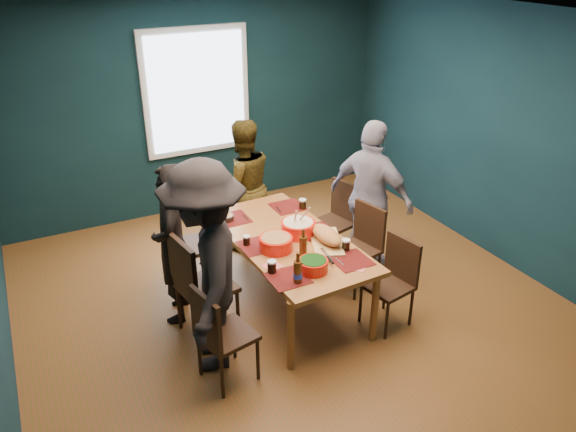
% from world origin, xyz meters
% --- Properties ---
extents(room, '(5.01, 5.01, 2.71)m').
position_xyz_m(room, '(0.00, 0.27, 1.37)').
color(room, brown).
rests_on(room, ground).
extents(dining_table, '(1.03, 1.93, 0.72)m').
position_xyz_m(dining_table, '(-0.01, -0.02, 0.65)').
color(dining_table, '#A16430').
rests_on(dining_table, floor).
extents(chair_left_far, '(0.46, 0.46, 0.96)m').
position_xyz_m(chair_left_far, '(-0.78, 0.69, 0.56)').
color(chair_left_far, black).
rests_on(chair_left_far, floor).
extents(chair_left_mid, '(0.52, 0.52, 1.01)m').
position_xyz_m(chair_left_mid, '(-0.96, -0.12, 0.59)').
color(chair_left_mid, black).
rests_on(chair_left_mid, floor).
extents(chair_left_near, '(0.47, 0.47, 0.88)m').
position_xyz_m(chair_left_near, '(-1.00, -0.77, 0.51)').
color(chair_left_near, black).
rests_on(chair_left_near, floor).
extents(chair_right_far, '(0.47, 0.47, 0.87)m').
position_xyz_m(chair_right_far, '(0.91, 0.55, 0.50)').
color(chair_right_far, black).
rests_on(chair_right_far, floor).
extents(chair_right_mid, '(0.48, 0.48, 0.88)m').
position_xyz_m(chair_right_mid, '(0.81, -0.07, 0.51)').
color(chair_right_mid, black).
rests_on(chair_right_mid, floor).
extents(chair_right_near, '(0.45, 0.45, 0.85)m').
position_xyz_m(chair_right_near, '(0.72, -0.73, 0.50)').
color(chair_right_near, black).
rests_on(chair_right_near, floor).
extents(person_far_left, '(0.55, 0.65, 1.53)m').
position_xyz_m(person_far_left, '(-1.03, 0.27, 0.77)').
color(person_far_left, black).
rests_on(person_far_left, floor).
extents(person_back, '(0.77, 0.61, 1.53)m').
position_xyz_m(person_back, '(0.05, 1.21, 0.76)').
color(person_back, black).
rests_on(person_back, floor).
extents(person_right, '(0.76, 1.05, 1.65)m').
position_xyz_m(person_right, '(1.07, 0.19, 0.82)').
color(person_right, white).
rests_on(person_right, floor).
extents(person_near_left, '(1.06, 1.33, 1.81)m').
position_xyz_m(person_near_left, '(-0.96, -0.48, 0.91)').
color(person_near_left, black).
rests_on(person_near_left, floor).
extents(bowl_salad, '(0.31, 0.31, 0.13)m').
position_xyz_m(bowl_salad, '(-0.20, -0.16, 0.78)').
color(bowl_salad, red).
rests_on(bowl_salad, dining_table).
extents(bowl_dumpling, '(0.33, 0.33, 0.30)m').
position_xyz_m(bowl_dumpling, '(0.12, 0.01, 0.79)').
color(bowl_dumpling, red).
rests_on(bowl_dumpling, dining_table).
extents(bowl_herbs, '(0.25, 0.25, 0.11)m').
position_xyz_m(bowl_herbs, '(-0.08, -0.63, 0.78)').
color(bowl_herbs, red).
rests_on(bowl_herbs, dining_table).
extents(cutting_board, '(0.45, 0.69, 0.15)m').
position_xyz_m(cutting_board, '(0.27, -0.26, 0.78)').
color(cutting_board, tan).
rests_on(cutting_board, dining_table).
extents(small_bowl, '(0.14, 0.14, 0.06)m').
position_xyz_m(small_bowl, '(-0.38, 0.59, 0.75)').
color(small_bowl, black).
rests_on(small_bowl, dining_table).
extents(beer_bottle_a, '(0.08, 0.08, 0.28)m').
position_xyz_m(beer_bottle_a, '(-0.28, -0.73, 0.82)').
color(beer_bottle_a, '#47240C').
rests_on(beer_bottle_a, dining_table).
extents(beer_bottle_b, '(0.07, 0.07, 0.27)m').
position_xyz_m(beer_bottle_b, '(-0.04, -0.37, 0.82)').
color(beer_bottle_b, '#47240C').
rests_on(beer_bottle_b, dining_table).
extents(cola_glass_a, '(0.08, 0.08, 0.11)m').
position_xyz_m(cola_glass_a, '(-0.40, -0.49, 0.78)').
color(cola_glass_a, black).
rests_on(cola_glass_a, dining_table).
extents(cola_glass_b, '(0.08, 0.08, 0.11)m').
position_xyz_m(cola_glass_b, '(0.36, -0.46, 0.78)').
color(cola_glass_b, black).
rests_on(cola_glass_b, dining_table).
extents(cola_glass_c, '(0.08, 0.08, 0.11)m').
position_xyz_m(cola_glass_c, '(0.42, 0.48, 0.78)').
color(cola_glass_c, black).
rests_on(cola_glass_c, dining_table).
extents(cola_glass_d, '(0.07, 0.07, 0.09)m').
position_xyz_m(cola_glass_d, '(-0.40, 0.04, 0.77)').
color(cola_glass_d, black).
rests_on(cola_glass_d, dining_table).
extents(napkin_a, '(0.21, 0.21, 0.00)m').
position_xyz_m(napkin_a, '(0.31, 0.06, 0.72)').
color(napkin_a, '#E25F66').
rests_on(napkin_a, dining_table).
extents(napkin_b, '(0.17, 0.17, 0.00)m').
position_xyz_m(napkin_b, '(-0.35, -0.41, 0.72)').
color(napkin_b, '#E25F66').
rests_on(napkin_b, dining_table).
extents(napkin_c, '(0.20, 0.20, 0.00)m').
position_xyz_m(napkin_c, '(0.29, -0.75, 0.72)').
color(napkin_c, '#E25F66').
rests_on(napkin_c, dining_table).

